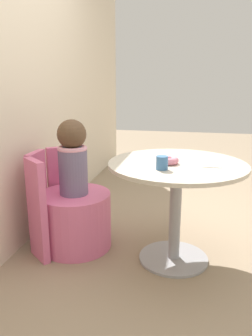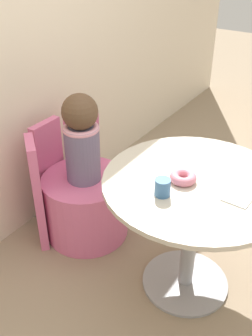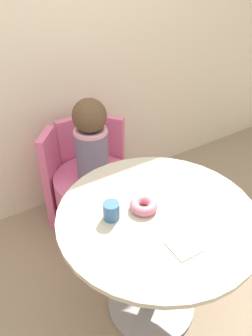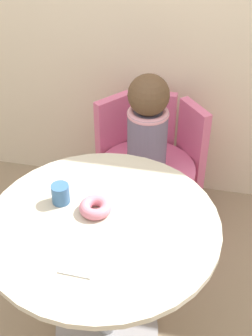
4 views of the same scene
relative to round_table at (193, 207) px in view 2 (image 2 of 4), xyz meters
name	(u,v)px [view 2 (image 2 of 4)]	position (x,y,z in m)	size (l,w,h in m)	color
ground_plane	(178,283)	(-0.03, 0.03, -0.54)	(12.00, 12.00, 0.00)	gray
back_wall	(5,39)	(-0.03, 1.16, 0.66)	(6.00, 0.06, 2.40)	beige
round_table	(193,207)	(0.00, 0.00, 0.00)	(0.90, 0.90, 0.70)	#99999E
tub_chair	(86,205)	(0.05, 0.73, -0.33)	(0.53, 0.53, 0.42)	#DB6693
booth_backrest	(58,175)	(0.05, 0.95, -0.18)	(0.63, 0.23, 0.71)	#DB6693
child_figure	(82,138)	(0.05, 0.73, 0.15)	(0.21, 0.21, 0.54)	slate
donut	(183,177)	(-0.04, 0.05, 0.18)	(0.13, 0.13, 0.04)	pink
cup	(163,187)	(-0.19, 0.08, 0.20)	(0.07, 0.07, 0.08)	#386699
paper_napkin	(238,198)	(-0.03, -0.21, 0.16)	(0.12, 0.12, 0.01)	white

